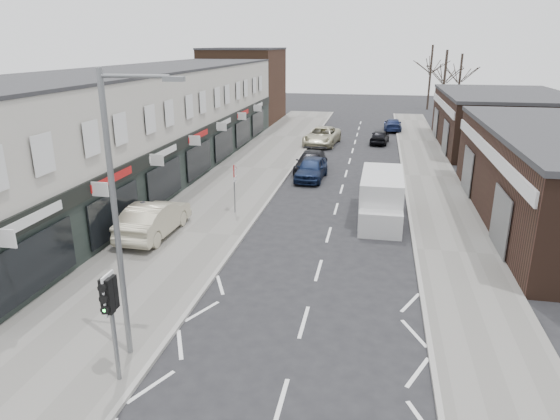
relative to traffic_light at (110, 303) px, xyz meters
The scene contains 21 objects.
ground 5.41m from the traffic_light, 24.61° to the left, with size 160.00×160.00×0.00m, color black.
pavement_left 24.24m from the traffic_light, 95.59° to the left, with size 5.50×64.00×0.12m, color slate.
pavement_right 26.18m from the traffic_light, 67.09° to the left, with size 3.50×64.00×0.12m, color slate.
shop_terrace_left 23.39m from the traffic_light, 112.93° to the left, with size 8.00×41.00×7.10m, color beige.
brick_block_far 47.91m from the traffic_light, 100.95° to the left, with size 8.00×10.00×8.00m, color #422B1C.
right_unit_far 39.78m from the traffic_light, 64.86° to the left, with size 10.00×16.00×4.50m, color #321F16.
tree_far_a 51.84m from the traffic_light, 75.00° to the left, with size 3.60×3.60×8.00m, color #382D26, non-canonical shape.
tree_far_b 58.28m from the traffic_light, 74.15° to the left, with size 3.60×3.60×7.50m, color #382D26, non-canonical shape.
tree_far_c 63.39m from the traffic_light, 78.25° to the left, with size 3.60×3.60×8.50m, color #382D26, non-canonical shape.
traffic_light is the anchor object (origin of this frame).
street_lamp 2.52m from the traffic_light, 95.88° to the left, with size 2.23×0.22×8.00m.
warning_sign 14.04m from the traffic_light, 93.10° to the left, with size 0.12×0.80×2.70m.
white_van 16.49m from the traffic_light, 65.63° to the left, with size 2.12×5.94×2.31m.
sedan_on_pavement 10.84m from the traffic_light, 109.42° to the left, with size 1.71×4.91×1.62m, color #B9B194.
pedestrian 10.89m from the traffic_light, 111.69° to the left, with size 0.61×0.40×1.67m, color black.
parked_car_left_a 22.16m from the traffic_light, 84.29° to the left, with size 1.76×4.37×1.49m, color #131F3D.
parked_car_left_b 24.02m from the traffic_light, 85.39° to the left, with size 2.00×4.91×1.43m, color black.
parked_car_left_c 34.10m from the traffic_light, 87.42° to the left, with size 2.62×5.68×1.58m, color #BEB898.
parked_car_right_a 22.21m from the traffic_light, 72.66° to the left, with size 1.45×4.14×1.37m, color silver.
parked_car_right_b 36.28m from the traffic_light, 79.50° to the left, with size 1.51×3.75×1.28m, color black.
parked_car_right_c 43.84m from the traffic_light, 79.61° to the left, with size 1.75×4.31×1.25m, color #162046.
Camera 1 is at (1.99, -12.20, 8.66)m, focal length 32.00 mm.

